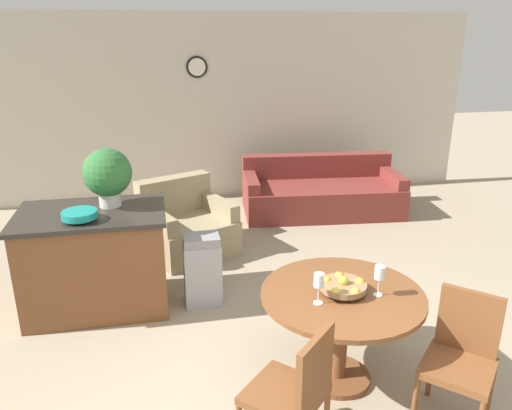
{
  "coord_description": "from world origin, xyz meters",
  "views": [
    {
      "loc": [
        -0.83,
        -2.09,
        2.44
      ],
      "look_at": [
        0.04,
        2.16,
        0.92
      ],
      "focal_mm": 35.0,
      "sensor_mm": 36.0,
      "label": 1
    }
  ],
  "objects_px": {
    "dining_chair_near_left": "(295,389)",
    "teal_bowl": "(80,215)",
    "potted_plant": "(108,174)",
    "armchair": "(187,228)",
    "dining_chair_near_right": "(462,353)",
    "wine_glass_right": "(380,274)",
    "kitchen_island": "(96,260)",
    "trash_bin": "(202,270)",
    "dining_table": "(341,313)",
    "wine_glass_left": "(319,281)",
    "fruit_bowl": "(343,286)",
    "couch": "(321,193)"
  },
  "relations": [
    {
      "from": "fruit_bowl",
      "to": "couch",
      "type": "xyz_separation_m",
      "value": [
        1.04,
        3.49,
        -0.51
      ]
    },
    {
      "from": "dining_table",
      "to": "wine_glass_left",
      "type": "distance_m",
      "value": 0.4
    },
    {
      "from": "wine_glass_right",
      "to": "dining_table",
      "type": "bearing_deg",
      "value": 159.75
    },
    {
      "from": "teal_bowl",
      "to": "potted_plant",
      "type": "distance_m",
      "value": 0.47
    },
    {
      "from": "dining_chair_near_left",
      "to": "potted_plant",
      "type": "distance_m",
      "value": 2.57
    },
    {
      "from": "potted_plant",
      "to": "armchair",
      "type": "xyz_separation_m",
      "value": [
        0.72,
        0.97,
        -0.95
      ]
    },
    {
      "from": "dining_chair_near_left",
      "to": "potted_plant",
      "type": "height_order",
      "value": "potted_plant"
    },
    {
      "from": "trash_bin",
      "to": "dining_table",
      "type": "bearing_deg",
      "value": -56.85
    },
    {
      "from": "dining_chair_near_left",
      "to": "teal_bowl",
      "type": "distance_m",
      "value": 2.35
    },
    {
      "from": "fruit_bowl",
      "to": "wine_glass_right",
      "type": "height_order",
      "value": "wine_glass_right"
    },
    {
      "from": "trash_bin",
      "to": "kitchen_island",
      "type": "bearing_deg",
      "value": 172.41
    },
    {
      "from": "dining_chair_near_left",
      "to": "wine_glass_right",
      "type": "distance_m",
      "value": 0.99
    },
    {
      "from": "dining_chair_near_right",
      "to": "armchair",
      "type": "bearing_deg",
      "value": -18.62
    },
    {
      "from": "dining_table",
      "to": "kitchen_island",
      "type": "distance_m",
      "value": 2.31
    },
    {
      "from": "dining_table",
      "to": "dining_chair_near_right",
      "type": "distance_m",
      "value": 0.81
    },
    {
      "from": "dining_chair_near_left",
      "to": "dining_chair_near_right",
      "type": "xyz_separation_m",
      "value": [
        1.13,
        0.11,
        0.0
      ]
    },
    {
      "from": "teal_bowl",
      "to": "trash_bin",
      "type": "distance_m",
      "value": 1.21
    },
    {
      "from": "kitchen_island",
      "to": "dining_chair_near_left",
      "type": "bearing_deg",
      "value": -57.81
    },
    {
      "from": "dining_table",
      "to": "potted_plant",
      "type": "bearing_deg",
      "value": 136.47
    },
    {
      "from": "wine_glass_left",
      "to": "trash_bin",
      "type": "bearing_deg",
      "value": 114.41
    },
    {
      "from": "dining_chair_near_right",
      "to": "kitchen_island",
      "type": "relative_size",
      "value": 0.69
    },
    {
      "from": "couch",
      "to": "armchair",
      "type": "height_order",
      "value": "armchair"
    },
    {
      "from": "wine_glass_right",
      "to": "dining_chair_near_right",
      "type": "bearing_deg",
      "value": -46.98
    },
    {
      "from": "wine_glass_right",
      "to": "teal_bowl",
      "type": "relative_size",
      "value": 0.75
    },
    {
      "from": "dining_chair_near_left",
      "to": "fruit_bowl",
      "type": "relative_size",
      "value": 2.71
    },
    {
      "from": "teal_bowl",
      "to": "potted_plant",
      "type": "xyz_separation_m",
      "value": [
        0.22,
        0.33,
        0.25
      ]
    },
    {
      "from": "dining_chair_near_right",
      "to": "trash_bin",
      "type": "height_order",
      "value": "dining_chair_near_right"
    },
    {
      "from": "kitchen_island",
      "to": "armchair",
      "type": "xyz_separation_m",
      "value": [
        0.89,
        1.09,
        -0.19
      ]
    },
    {
      "from": "fruit_bowl",
      "to": "kitchen_island",
      "type": "xyz_separation_m",
      "value": [
        -1.81,
        1.44,
        -0.3
      ]
    },
    {
      "from": "fruit_bowl",
      "to": "couch",
      "type": "distance_m",
      "value": 3.68
    },
    {
      "from": "wine_glass_left",
      "to": "dining_table",
      "type": "bearing_deg",
      "value": 25.84
    },
    {
      "from": "dining_table",
      "to": "teal_bowl",
      "type": "height_order",
      "value": "teal_bowl"
    },
    {
      "from": "wine_glass_right",
      "to": "teal_bowl",
      "type": "distance_m",
      "value": 2.47
    },
    {
      "from": "wine_glass_right",
      "to": "trash_bin",
      "type": "height_order",
      "value": "wine_glass_right"
    },
    {
      "from": "wine_glass_left",
      "to": "trash_bin",
      "type": "xyz_separation_m",
      "value": [
        -0.64,
        1.41,
        -0.55
      ]
    },
    {
      "from": "wine_glass_left",
      "to": "potted_plant",
      "type": "xyz_separation_m",
      "value": [
        -1.43,
        1.66,
        0.35
      ]
    },
    {
      "from": "dining_table",
      "to": "dining_chair_near_left",
      "type": "bearing_deg",
      "value": -129.34
    },
    {
      "from": "fruit_bowl",
      "to": "trash_bin",
      "type": "relative_size",
      "value": 0.48
    },
    {
      "from": "teal_bowl",
      "to": "trash_bin",
      "type": "xyz_separation_m",
      "value": [
        1.01,
        0.08,
        -0.65
      ]
    },
    {
      "from": "teal_bowl",
      "to": "couch",
      "type": "relative_size",
      "value": 0.13
    },
    {
      "from": "teal_bowl",
      "to": "trash_bin",
      "type": "bearing_deg",
      "value": 4.55
    },
    {
      "from": "dining_chair_near_right",
      "to": "wine_glass_right",
      "type": "relative_size",
      "value": 4.01
    },
    {
      "from": "dining_table",
      "to": "teal_bowl",
      "type": "xyz_separation_m",
      "value": [
        -1.87,
        1.23,
        0.43
      ]
    },
    {
      "from": "dining_chair_near_right",
      "to": "trash_bin",
      "type": "relative_size",
      "value": 1.3
    },
    {
      "from": "wine_glass_right",
      "to": "kitchen_island",
      "type": "xyz_separation_m",
      "value": [
        -2.03,
        1.52,
        -0.41
      ]
    },
    {
      "from": "kitchen_island",
      "to": "trash_bin",
      "type": "height_order",
      "value": "kitchen_island"
    },
    {
      "from": "wine_glass_right",
      "to": "teal_bowl",
      "type": "height_order",
      "value": "teal_bowl"
    },
    {
      "from": "wine_glass_right",
      "to": "kitchen_island",
      "type": "distance_m",
      "value": 2.57
    },
    {
      "from": "dining_table",
      "to": "couch",
      "type": "relative_size",
      "value": 0.51
    },
    {
      "from": "dining_table",
      "to": "potted_plant",
      "type": "xyz_separation_m",
      "value": [
        -1.64,
        1.56,
        0.68
      ]
    }
  ]
}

